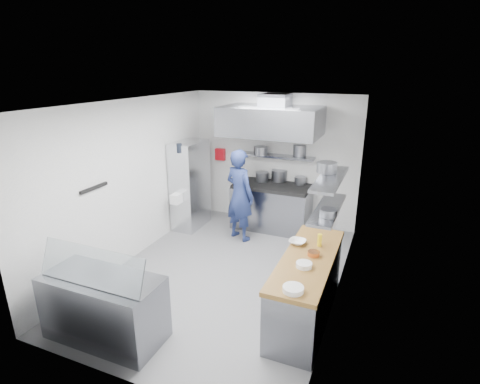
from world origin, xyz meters
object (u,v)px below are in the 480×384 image
at_px(gas_range, 271,208).
at_px(display_case, 104,308).
at_px(chef, 240,195).
at_px(wire_rack, 190,185).

bearing_deg(gas_range, display_case, -101.85).
height_order(gas_range, chef, chef).
height_order(chef, display_case, chef).
relative_size(chef, wire_rack, 0.99).
xyz_separation_m(wire_rack, display_case, (0.77, -3.53, -0.50)).
bearing_deg(display_case, gas_range, 78.15).
bearing_deg(gas_range, wire_rack, -160.86).
bearing_deg(chef, gas_range, -97.28).
distance_m(gas_range, display_case, 4.19).
relative_size(gas_range, display_case, 1.07).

